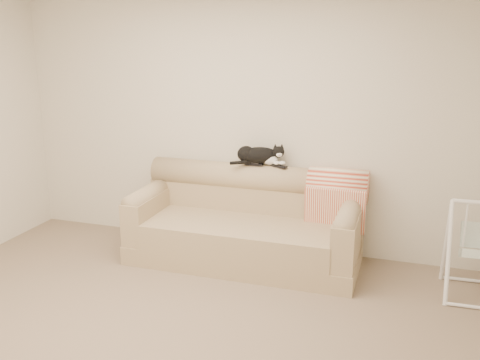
# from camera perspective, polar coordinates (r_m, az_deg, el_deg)

# --- Properties ---
(ground_plane) EXTENTS (5.00, 5.00, 0.00)m
(ground_plane) POSITION_cam_1_polar(r_m,az_deg,el_deg) (4.06, -7.62, -16.80)
(ground_plane) COLOR #776251
(ground_plane) RESTS_ON ground
(room_shell) EXTENTS (5.04, 4.04, 2.60)m
(room_shell) POSITION_cam_1_polar(r_m,az_deg,el_deg) (3.50, -8.50, 4.91)
(room_shell) COLOR beige
(room_shell) RESTS_ON ground
(sofa) EXTENTS (2.20, 0.93, 0.90)m
(sofa) POSITION_cam_1_polar(r_m,az_deg,el_deg) (5.23, 0.69, -4.79)
(sofa) COLOR tan
(sofa) RESTS_ON ground
(remote_a) EXTENTS (0.18, 0.05, 0.03)m
(remote_a) POSITION_cam_1_polar(r_m,az_deg,el_deg) (5.28, 1.50, 1.73)
(remote_a) COLOR black
(remote_a) RESTS_ON sofa
(remote_b) EXTENTS (0.18, 0.11, 0.02)m
(remote_b) POSITION_cam_1_polar(r_m,az_deg,el_deg) (5.21, 4.19, 1.49)
(remote_b) COLOR black
(remote_b) RESTS_ON sofa
(tuxedo_cat) EXTENTS (0.53, 0.32, 0.21)m
(tuxedo_cat) POSITION_cam_1_polar(r_m,az_deg,el_deg) (5.25, 2.08, 2.67)
(tuxedo_cat) COLOR black
(tuxedo_cat) RESTS_ON sofa
(throw_blanket) EXTENTS (0.56, 0.38, 0.58)m
(throw_blanket) POSITION_cam_1_polar(r_m,az_deg,el_deg) (5.16, 10.38, -0.97)
(throw_blanket) COLOR #C43C24
(throw_blanket) RESTS_ON sofa
(baby_swing) EXTENTS (0.53, 0.56, 0.85)m
(baby_swing) POSITION_cam_1_polar(r_m,az_deg,el_deg) (4.90, 24.05, -6.72)
(baby_swing) COLOR white
(baby_swing) RESTS_ON ground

